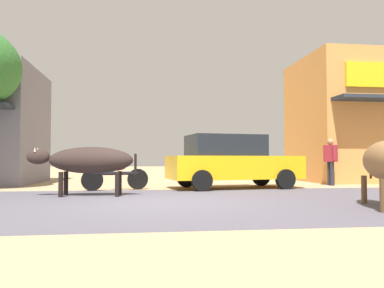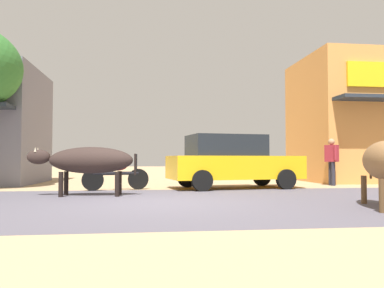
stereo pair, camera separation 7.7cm
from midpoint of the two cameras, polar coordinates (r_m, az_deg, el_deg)
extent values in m
plane|color=tan|center=(8.13, -5.19, -8.60)|extent=(80.00, 80.00, 0.00)
cube|color=#56525D|center=(8.13, -5.19, -8.59)|extent=(72.00, 6.56, 0.00)
cube|color=#D68D46|center=(18.09, 26.15, 3.14)|extent=(6.99, 4.19, 5.06)
cube|color=yellow|center=(12.05, 6.08, -3.43)|extent=(4.26, 2.22, 0.70)
cube|color=#1E2328|center=(11.95, 4.72, -0.24)|extent=(2.43, 1.81, 0.64)
cylinder|color=black|center=(13.34, 10.01, -4.80)|extent=(0.62, 0.27, 0.60)
cylinder|color=black|center=(11.93, 13.47, -5.08)|extent=(0.62, 0.27, 0.60)
cylinder|color=black|center=(12.40, -1.01, -5.03)|extent=(0.62, 0.27, 0.60)
cylinder|color=black|center=(10.86, 1.26, -5.43)|extent=(0.62, 0.27, 0.60)
cylinder|color=black|center=(11.60, -8.21, -5.16)|extent=(0.61, 0.24, 0.61)
cylinder|color=black|center=(11.34, -14.73, -5.18)|extent=(0.61, 0.24, 0.61)
cylinder|color=black|center=(11.44, -11.42, -4.28)|extent=(1.30, 0.45, 0.10)
ellipsoid|color=#A51419|center=(11.45, -11.17, -3.18)|extent=(0.60, 0.38, 0.28)
cylinder|color=black|center=(11.57, -8.51, -2.94)|extent=(0.06, 0.06, 0.60)
ellipsoid|color=#302420|center=(9.79, -14.88, -2.33)|extent=(2.07, 0.81, 0.65)
ellipsoid|color=#302420|center=(10.10, -21.98, -1.78)|extent=(0.57, 0.31, 0.36)
cone|color=beige|center=(10.02, -22.41, -0.74)|extent=(0.06, 0.06, 0.12)
cone|color=beige|center=(10.21, -22.06, -0.77)|extent=(0.06, 0.06, 0.12)
cylinder|color=black|center=(9.71, -19.05, -5.69)|extent=(0.11, 0.11, 0.60)
cylinder|color=black|center=(10.19, -18.34, -5.53)|extent=(0.11, 0.11, 0.60)
cylinder|color=black|center=(9.47, -11.23, -5.86)|extent=(0.11, 0.11, 0.60)
cylinder|color=black|center=(9.95, -10.89, -5.68)|extent=(0.11, 0.11, 0.60)
cylinder|color=black|center=(9.65, -8.63, -2.98)|extent=(0.05, 0.05, 0.52)
cylinder|color=brown|center=(7.28, 26.13, -6.88)|extent=(0.11, 0.11, 0.57)
cylinder|color=brown|center=(8.59, 23.86, -6.18)|extent=(0.11, 0.11, 0.57)
cylinder|color=brown|center=(9.02, 24.67, -2.83)|extent=(0.05, 0.05, 0.58)
cylinder|color=#262633|center=(14.13, 19.51, -4.13)|extent=(0.14, 0.14, 0.81)
cylinder|color=#262633|center=(13.97, 19.85, -4.15)|extent=(0.14, 0.14, 0.81)
cube|color=maroon|center=(14.04, 19.64, -1.32)|extent=(0.44, 0.48, 0.57)
sphere|color=tan|center=(14.06, 19.62, 0.30)|extent=(0.22, 0.22, 0.22)
cylinder|color=maroon|center=(14.28, 19.17, -1.22)|extent=(0.09, 0.09, 0.52)
cylinder|color=maroon|center=(13.81, 20.13, -1.18)|extent=(0.09, 0.09, 0.52)
camera|label=1|loc=(0.04, -90.22, 0.01)|focal=36.08mm
camera|label=2|loc=(0.04, 89.78, -0.01)|focal=36.08mm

